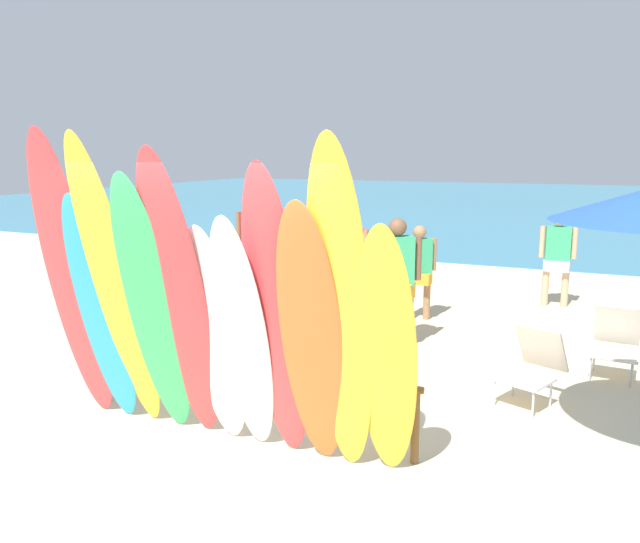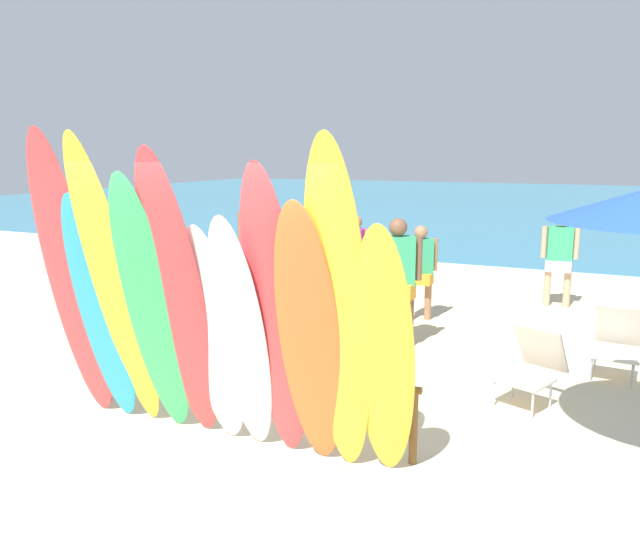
{
  "view_description": "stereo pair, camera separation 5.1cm",
  "coord_description": "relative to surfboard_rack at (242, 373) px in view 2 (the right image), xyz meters",
  "views": [
    {
      "loc": [
        2.9,
        -4.78,
        2.57
      ],
      "look_at": [
        0.0,
        1.77,
        1.2
      ],
      "focal_mm": 35.15,
      "sensor_mm": 36.0,
      "label": 1
    },
    {
      "loc": [
        2.95,
        -4.76,
        2.57
      ],
      "look_at": [
        0.0,
        1.77,
        1.2
      ],
      "focal_mm": 35.15,
      "sensor_mm": 36.0,
      "label": 2
    }
  ],
  "objects": [
    {
      "name": "beach_chair_blue",
      "position": [
        3.21,
        3.05,
        -0.12
      ],
      "size": [
        0.56,
        0.74,
        0.81
      ],
      "rotation": [
        0.0,
        0.0,
        -0.09
      ],
      "color": "#B7B7BC",
      "rests_on": "ground"
    },
    {
      "name": "beachgoer_by_water",
      "position": [
        -0.73,
        4.8,
        0.35
      ],
      "size": [
        0.56,
        0.32,
        1.56
      ],
      "rotation": [
        0.0,
        0.0,
        5.93
      ],
      "color": "#9E704C",
      "rests_on": "ground"
    },
    {
      "name": "beachgoer_strolling",
      "position": [
        -2.89,
        5.25,
        0.45
      ],
      "size": [
        0.62,
        0.36,
        1.73
      ],
      "rotation": [
        0.0,
        0.0,
        3.48
      ],
      "color": "brown",
      "rests_on": "ground"
    },
    {
      "name": "beach_chair_red",
      "position": [
        2.42,
        1.78,
        -0.12
      ],
      "size": [
        0.73,
        0.86,
        0.8
      ],
      "rotation": [
        0.0,
        0.0,
        -0.38
      ],
      "color": "#B7B7BC",
      "rests_on": "ground"
    },
    {
      "name": "surfboard_teal_1",
      "position": [
        -1.22,
        -0.48,
        0.58
      ],
      "size": [
        0.54,
        0.63,
        2.24
      ],
      "primitive_type": "ellipsoid",
      "rotation": [
        0.25,
        0.0,
        -0.02
      ],
      "color": "#289EC6",
      "rests_on": "ground"
    },
    {
      "name": "surfboard_yellow_10",
      "position": [
        1.52,
        -0.42,
        0.51
      ],
      "size": [
        0.52,
        0.63,
        2.1
      ],
      "primitive_type": "ellipsoid",
      "rotation": [
        0.25,
        0.0,
        0.08
      ],
      "color": "yellow",
      "rests_on": "ground"
    },
    {
      "name": "surfboard_red_7",
      "position": [
        0.6,
        -0.46,
        0.72
      ],
      "size": [
        0.53,
        0.63,
        2.53
      ],
      "primitive_type": "ellipsoid",
      "rotation": [
        0.21,
        0.0,
        -0.03
      ],
      "color": "#D13D42",
      "rests_on": "ground"
    },
    {
      "name": "surfboard_green_3",
      "position": [
        -0.57,
        -0.55,
        0.67
      ],
      "size": [
        0.58,
        0.83,
        2.44
      ],
      "primitive_type": "ellipsoid",
      "rotation": [
        0.29,
        0.0,
        0.09
      ],
      "color": "#38B266",
      "rests_on": "ground"
    },
    {
      "name": "surfboard_yellow_9",
      "position": [
        1.18,
        -0.51,
        0.82
      ],
      "size": [
        0.52,
        0.66,
        2.73
      ],
      "primitive_type": "ellipsoid",
      "rotation": [
        0.21,
        0.0,
        0.02
      ],
      "color": "yellow",
      "rests_on": "ground"
    },
    {
      "name": "surfboard_orange_8",
      "position": [
        0.93,
        -0.49,
        0.58
      ],
      "size": [
        0.55,
        0.66,
        2.26
      ],
      "primitive_type": "ellipsoid",
      "rotation": [
        0.25,
        0.0,
        0.01
      ],
      "color": "orange",
      "rests_on": "ground"
    },
    {
      "name": "surfboard_red_4",
      "position": [
        -0.28,
        -0.54,
        0.78
      ],
      "size": [
        0.57,
        0.86,
        2.64
      ],
      "primitive_type": "ellipsoid",
      "rotation": [
        0.28,
        0.0,
        0.05
      ],
      "color": "#D13D42",
      "rests_on": "ground"
    },
    {
      "name": "ground",
      "position": [
        0.0,
        14.0,
        -0.55
      ],
      "size": [
        60.0,
        60.0,
        0.0
      ],
      "primitive_type": "plane",
      "color": "beige"
    },
    {
      "name": "surfboard_yellow_2",
      "position": [
        -0.92,
        -0.59,
        0.84
      ],
      "size": [
        0.49,
        0.92,
        2.76
      ],
      "primitive_type": "ellipsoid",
      "rotation": [
        0.3,
        0.0,
        0.01
      ],
      "color": "yellow",
      "rests_on": "ground"
    },
    {
      "name": "surfboard_rack",
      "position": [
        0.0,
        0.0,
        0.0
      ],
      "size": [
        3.43,
        0.07,
        0.68
      ],
      "color": "brown",
      "rests_on": "ground"
    },
    {
      "name": "surfboard_white_5",
      "position": [
        -0.02,
        -0.41,
        0.46
      ],
      "size": [
        0.56,
        0.56,
        2.01
      ],
      "primitive_type": "ellipsoid",
      "rotation": [
        0.22,
        0.0,
        -0.05
      ],
      "color": "white",
      "rests_on": "ground"
    },
    {
      "name": "surfboard_white_6",
      "position": [
        0.3,
        -0.48,
        0.51
      ],
      "size": [
        0.49,
        0.66,
        2.12
      ],
      "primitive_type": "ellipsoid",
      "rotation": [
        0.27,
        0.0,
        0.02
      ],
      "color": "white",
      "rests_on": "ground"
    },
    {
      "name": "beachgoer_midbeach",
      "position": [
        2.35,
        6.3,
        0.36
      ],
      "size": [
        0.59,
        0.25,
        1.57
      ],
      "rotation": [
        0.0,
        0.0,
        3.26
      ],
      "color": "tan",
      "rests_on": "ground"
    },
    {
      "name": "surfboard_red_0",
      "position": [
        -1.51,
        -0.51,
        0.86
      ],
      "size": [
        0.61,
        0.72,
        2.81
      ],
      "primitive_type": "ellipsoid",
      "rotation": [
        0.22,
        0.0,
        0.05
      ],
      "color": "#D13D42",
      "rests_on": "ground"
    },
    {
      "name": "beachgoer_near_rack",
      "position": [
        0.55,
        3.02,
        0.45
      ],
      "size": [
        0.59,
        0.41,
        1.74
      ],
      "rotation": [
        0.0,
        0.0,
        3.64
      ],
      "color": "brown",
      "rests_on": "ground"
    },
    {
      "name": "beachgoer_photographing",
      "position": [
        0.46,
        4.48,
        0.31
      ],
      "size": [
        0.48,
        0.37,
        1.48
      ],
      "rotation": [
        0.0,
        0.0,
        0.61
      ],
      "color": "#9E704C",
      "rests_on": "ground"
    },
    {
      "name": "ocean_water",
      "position": [
        0.0,
        29.71,
        -0.54
      ],
      "size": [
        60.0,
        40.0,
        0.02
      ],
      "primitive_type": "cube",
      "color": "teal",
      "rests_on": "ground"
    }
  ]
}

